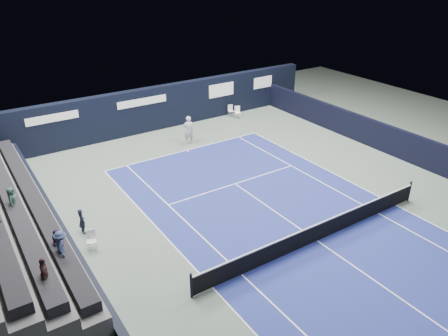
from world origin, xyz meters
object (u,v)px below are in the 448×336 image
object	(u,v)px
folding_chair_back_b	(238,111)
tennis_player	(188,130)
folding_chair_back_a	(231,110)
line_judge_chair	(91,238)
tennis_net	(318,231)

from	to	relation	value
folding_chair_back_b	tennis_player	size ratio (longest dim) A/B	0.49
folding_chair_back_a	line_judge_chair	world-z (taller)	folding_chair_back_a
folding_chair_back_b	tennis_net	size ratio (longest dim) A/B	0.07
line_judge_chair	tennis_player	size ratio (longest dim) A/B	0.47
line_judge_chair	folding_chair_back_a	bearing A→B (deg)	54.98
tennis_net	folding_chair_back_a	bearing A→B (deg)	68.82
folding_chair_back_b	line_judge_chair	xyz separation A→B (m)	(-14.81, -10.21, -0.02)
folding_chair_back_b	line_judge_chair	distance (m)	17.99
folding_chair_back_b	line_judge_chair	world-z (taller)	folding_chair_back_b
folding_chair_back_a	tennis_player	xyz separation A→B (m)	(-5.41, -2.94, 0.44)
tennis_net	tennis_player	size ratio (longest dim) A/B	6.81
folding_chair_back_b	tennis_player	world-z (taller)	tennis_player
folding_chair_back_b	tennis_player	distance (m)	6.09
tennis_player	folding_chair_back_b	bearing A→B (deg)	22.40
folding_chair_back_a	line_judge_chair	bearing A→B (deg)	-132.73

